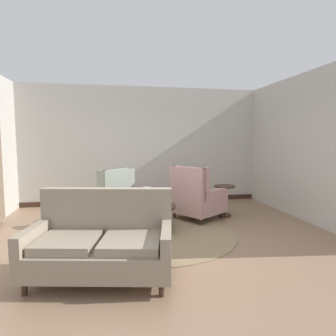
% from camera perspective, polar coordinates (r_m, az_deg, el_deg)
% --- Properties ---
extents(ground, '(8.51, 8.51, 0.00)m').
position_cam_1_polar(ground, '(4.74, -1.40, -14.26)').
color(ground, '#896B51').
extents(wall_back, '(6.24, 0.08, 2.95)m').
position_cam_1_polar(wall_back, '(7.29, -5.00, 4.53)').
color(wall_back, '#BCB7AD').
rests_on(wall_back, ground).
extents(wall_right, '(0.08, 3.99, 2.95)m').
position_cam_1_polar(wall_right, '(6.46, 24.97, 3.89)').
color(wall_right, '#BCB7AD').
rests_on(wall_right, ground).
extents(baseboard_back, '(6.08, 0.03, 0.12)m').
position_cam_1_polar(baseboard_back, '(7.39, -4.87, -6.52)').
color(baseboard_back, '#382319').
rests_on(baseboard_back, ground).
extents(area_rug, '(2.68, 2.68, 0.01)m').
position_cam_1_polar(area_rug, '(5.02, -1.96, -13.05)').
color(area_rug, '#847051').
rests_on(area_rug, ground).
extents(coffee_table, '(0.93, 0.93, 0.45)m').
position_cam_1_polar(coffee_table, '(5.12, -3.68, -8.35)').
color(coffee_table, '#382319').
rests_on(coffee_table, ground).
extents(porcelain_vase, '(0.18, 0.18, 0.34)m').
position_cam_1_polar(porcelain_vase, '(5.05, -4.33, -5.96)').
color(porcelain_vase, beige).
rests_on(porcelain_vase, coffee_table).
extents(settee, '(1.77, 1.17, 1.01)m').
position_cam_1_polar(settee, '(3.52, -13.17, -14.54)').
color(settee, gray).
rests_on(settee, ground).
extents(armchair_back_corner, '(1.20, 1.19, 1.10)m').
position_cam_1_polar(armchair_back_corner, '(5.82, 5.64, -5.96)').
color(armchair_back_corner, tan).
rests_on(armchair_back_corner, ground).
extents(armchair_far_left, '(1.08, 1.09, 1.06)m').
position_cam_1_polar(armchair_far_left, '(5.78, -11.46, -6.12)').
color(armchair_far_left, gray).
rests_on(armchair_far_left, ground).
extents(side_table, '(0.44, 0.44, 0.66)m').
position_cam_1_polar(side_table, '(6.16, 11.30, -5.92)').
color(side_table, '#382319').
rests_on(side_table, ground).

